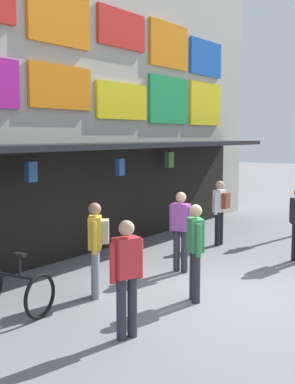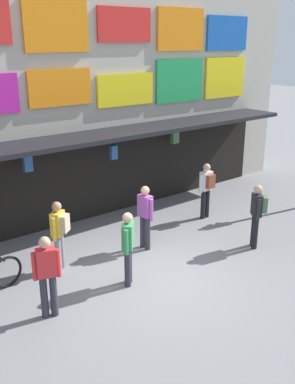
{
  "view_description": "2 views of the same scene",
  "coord_description": "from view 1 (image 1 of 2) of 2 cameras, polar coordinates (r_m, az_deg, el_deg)",
  "views": [
    {
      "loc": [
        -7.51,
        -3.97,
        2.84
      ],
      "look_at": [
        0.63,
        2.06,
        1.64
      ],
      "focal_mm": 45.16,
      "sensor_mm": 36.0,
      "label": 1
    },
    {
      "loc": [
        -5.43,
        -6.75,
        5.06
      ],
      "look_at": [
        0.97,
        1.46,
        1.45
      ],
      "focal_mm": 41.0,
      "sensor_mm": 36.0,
      "label": 2
    }
  ],
  "objects": [
    {
      "name": "pedestrian_in_purple",
      "position": [
        12.56,
        8.58,
        -1.85
      ],
      "size": [
        0.53,
        0.37,
        1.68
      ],
      "color": "black",
      "rests_on": "ground"
    },
    {
      "name": "pedestrian_in_green",
      "position": [
        6.78,
        -2.48,
        -9.47
      ],
      "size": [
        0.51,
        0.33,
        1.68
      ],
      "color": "#2D2D38",
      "rests_on": "ground"
    },
    {
      "name": "bicycle_parked",
      "position": [
        8.16,
        -15.66,
        -10.96
      ],
      "size": [
        0.9,
        1.26,
        1.05
      ],
      "color": "black",
      "rests_on": "ground"
    },
    {
      "name": "ground_plane",
      "position": [
        8.96,
        8.39,
        -11.82
      ],
      "size": [
        80.0,
        80.0,
        0.0
      ],
      "primitive_type": "plane",
      "color": "slate"
    },
    {
      "name": "pedestrian_in_blue",
      "position": [
        8.49,
        -6.04,
        -5.94
      ],
      "size": [
        0.48,
        0.47,
        1.68
      ],
      "color": "gray",
      "rests_on": "ground"
    },
    {
      "name": "pedestrian_in_yellow",
      "position": [
        8.29,
        5.65,
        -6.48
      ],
      "size": [
        0.41,
        0.41,
        1.68
      ],
      "color": "#2D2D38",
      "rests_on": "ground"
    },
    {
      "name": "shopfront",
      "position": [
        11.43,
        -12.35,
        12.22
      ],
      "size": [
        18.0,
        2.6,
        8.0
      ],
      "color": "#B2AD9E",
      "rests_on": "ground"
    },
    {
      "name": "pedestrian_in_black",
      "position": [
        10.02,
        3.94,
        -4.16
      ],
      "size": [
        0.26,
        0.53,
        1.68
      ],
      "color": "#2D2D38",
      "rests_on": "ground"
    }
  ]
}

